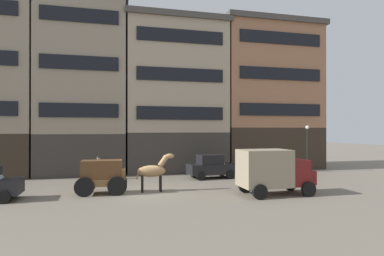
{
  "coord_description": "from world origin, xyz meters",
  "views": [
    {
      "loc": [
        -1.93,
        -19.25,
        3.79
      ],
      "look_at": [
        3.21,
        1.98,
        3.88
      ],
      "focal_mm": 29.52,
      "sensor_mm": 36.0,
      "label": 1
    }
  ],
  "objects_px": {
    "cargo_wagon": "(103,174)",
    "draft_horse": "(153,171)",
    "streetlamp_curbside": "(307,142)",
    "delivery_truck_near": "(273,170)",
    "pedestrian_officer": "(98,167)",
    "sedan_dark": "(211,166)"
  },
  "relations": [
    {
      "from": "delivery_truck_near",
      "to": "draft_horse",
      "type": "bearing_deg",
      "value": 158.68
    },
    {
      "from": "pedestrian_officer",
      "to": "draft_horse",
      "type": "bearing_deg",
      "value": -57.68
    },
    {
      "from": "sedan_dark",
      "to": "draft_horse",
      "type": "bearing_deg",
      "value": -139.94
    },
    {
      "from": "draft_horse",
      "to": "sedan_dark",
      "type": "relative_size",
      "value": 0.61
    },
    {
      "from": "cargo_wagon",
      "to": "draft_horse",
      "type": "relative_size",
      "value": 1.26
    },
    {
      "from": "cargo_wagon",
      "to": "draft_horse",
      "type": "bearing_deg",
      "value": -0.04
    },
    {
      "from": "streetlamp_curbside",
      "to": "delivery_truck_near",
      "type": "bearing_deg",
      "value": -133.26
    },
    {
      "from": "draft_horse",
      "to": "streetlamp_curbside",
      "type": "xyz_separation_m",
      "value": [
        14.28,
        5.49,
        1.4
      ]
    },
    {
      "from": "sedan_dark",
      "to": "delivery_truck_near",
      "type": "bearing_deg",
      "value": -76.22
    },
    {
      "from": "draft_horse",
      "to": "cargo_wagon",
      "type": "bearing_deg",
      "value": 179.96
    },
    {
      "from": "delivery_truck_near",
      "to": "sedan_dark",
      "type": "bearing_deg",
      "value": 103.78
    },
    {
      "from": "cargo_wagon",
      "to": "delivery_truck_near",
      "type": "xyz_separation_m",
      "value": [
        9.61,
        -2.6,
        0.28
      ]
    },
    {
      "from": "sedan_dark",
      "to": "pedestrian_officer",
      "type": "relative_size",
      "value": 2.13
    },
    {
      "from": "sedan_dark",
      "to": "streetlamp_curbside",
      "type": "height_order",
      "value": "streetlamp_curbside"
    },
    {
      "from": "delivery_truck_near",
      "to": "sedan_dark",
      "type": "height_order",
      "value": "delivery_truck_near"
    },
    {
      "from": "draft_horse",
      "to": "pedestrian_officer",
      "type": "xyz_separation_m",
      "value": [
        -3.48,
        5.5,
        -0.29
      ]
    },
    {
      "from": "draft_horse",
      "to": "pedestrian_officer",
      "type": "relative_size",
      "value": 1.31
    },
    {
      "from": "delivery_truck_near",
      "to": "streetlamp_curbside",
      "type": "xyz_separation_m",
      "value": [
        7.62,
        8.09,
        1.25
      ]
    },
    {
      "from": "cargo_wagon",
      "to": "pedestrian_officer",
      "type": "distance_m",
      "value": 5.53
    },
    {
      "from": "streetlamp_curbside",
      "to": "cargo_wagon",
      "type": "bearing_deg",
      "value": -162.32
    },
    {
      "from": "draft_horse",
      "to": "pedestrian_officer",
      "type": "bearing_deg",
      "value": 122.32
    },
    {
      "from": "draft_horse",
      "to": "sedan_dark",
      "type": "xyz_separation_m",
      "value": [
        4.99,
        4.2,
        -0.36
      ]
    }
  ]
}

